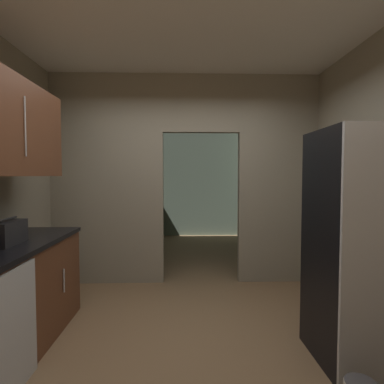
% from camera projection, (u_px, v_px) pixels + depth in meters
% --- Properties ---
extents(ground, '(20.00, 20.00, 0.00)m').
position_uv_depth(ground, '(187.00, 346.00, 2.74)').
color(ground, brown).
extents(kitchen_overhead_slab, '(3.98, 7.40, 0.06)m').
position_uv_depth(kitchen_overhead_slab, '(186.00, 33.00, 3.11)').
color(kitchen_overhead_slab, silver).
extents(kitchen_partition, '(3.58, 0.12, 2.80)m').
position_uv_depth(kitchen_partition, '(181.00, 172.00, 4.37)').
color(kitchen_partition, gray).
rests_on(kitchen_partition, ground).
extents(adjoining_room_shell, '(3.58, 3.51, 2.80)m').
position_uv_depth(adjoining_room_shell, '(184.00, 178.00, 6.69)').
color(adjoining_room_shell, slate).
rests_on(adjoining_room_shell, ground).
extents(refrigerator, '(0.74, 0.75, 1.80)m').
position_uv_depth(refrigerator, '(366.00, 247.00, 2.49)').
color(refrigerator, black).
rests_on(refrigerator, ground).
extents(lower_cabinet_run, '(0.65, 1.76, 0.90)m').
position_uv_depth(lower_cabinet_run, '(7.00, 299.00, 2.61)').
color(lower_cabinet_run, brown).
rests_on(lower_cabinet_run, ground).
extents(dishwasher, '(0.02, 0.56, 0.84)m').
position_uv_depth(dishwasher, '(15.00, 332.00, 2.13)').
color(dishwasher, '#B7BABC').
rests_on(dishwasher, ground).
extents(upper_cabinet_counterside, '(0.36, 1.58, 0.79)m').
position_uv_depth(upper_cabinet_counterside, '(2.00, 126.00, 2.54)').
color(upper_cabinet_counterside, brown).
extents(boombox, '(0.15, 0.36, 0.22)m').
position_uv_depth(boombox, '(8.00, 233.00, 2.58)').
color(boombox, black).
rests_on(boombox, lower_cabinet_run).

